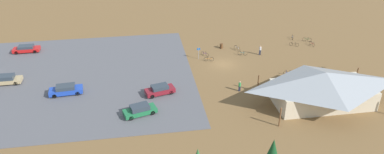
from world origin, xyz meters
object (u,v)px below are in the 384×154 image
car_red_mid_lot (26,49)px  bicycle_teal_yard_center (243,53)px  car_tan_end_stall (6,80)px  bicycle_white_yard_right (293,37)px  bicycle_silver_lone_west (237,48)px  visitor_near_lot (260,50)px  visitor_by_pavilion (240,86)px  bicycle_red_near_sign (312,44)px  bicycle_purple_by_bin (205,54)px  trash_bin (221,46)px  bike_pavilion (324,86)px  lot_sign (199,52)px  car_green_inner_stall (140,110)px  bicycle_blue_yard_left (289,73)px  bicycle_yellow_near_porch (221,46)px  car_maroon_near_entry (160,90)px  car_blue_far_end (66,90)px  bicycle_orange_front_row (209,59)px  bicycle_green_yard_front (307,40)px  bicycle_black_edge_south (294,44)px  bicycle_teal_edge_north (321,69)px

car_red_mid_lot → bicycle_teal_yard_center: bearing=169.1°
car_tan_end_stall → bicycle_white_yard_right: bearing=-168.4°
bicycle_silver_lone_west → bicycle_white_yard_right: size_ratio=0.99×
visitor_near_lot → visitor_by_pavilion: size_ratio=1.05×
car_red_mid_lot → visitor_near_lot: bearing=169.5°
bicycle_red_near_sign → bicycle_purple_by_bin: size_ratio=1.31×
bicycle_white_yard_right → car_tan_end_stall: (51.14, 10.46, 0.39)m
trash_bin → car_red_mid_lot: (35.77, -3.76, 0.24)m
bike_pavilion → visitor_by_pavilion: bike_pavilion is taller
bicycle_red_near_sign → car_red_mid_lot: car_red_mid_lot is taller
lot_sign → car_green_inner_stall: size_ratio=0.46×
bicycle_teal_yard_center → car_tan_end_stall: (39.18, 4.50, 0.35)m
bicycle_teal_yard_center → bicycle_silver_lone_west: (0.41, -2.37, 0.00)m
lot_sign → car_tan_end_stall: bearing=7.7°
bicycle_teal_yard_center → car_red_mid_lot: bearing=-10.9°
trash_bin → bicycle_blue_yard_left: size_ratio=0.52×
trash_bin → bicycle_red_near_sign: (-17.34, 1.51, -0.07)m
bicycle_purple_by_bin → lot_sign: bearing=40.3°
bicycle_teal_yard_center → bicycle_white_yard_right: 13.36m
bicycle_yellow_near_porch → car_maroon_near_entry: 19.91m
bicycle_yellow_near_porch → bicycle_white_yard_right: (-15.03, -2.04, -0.03)m
bicycle_red_near_sign → bicycle_white_yard_right: bearing=-58.4°
car_maroon_near_entry → car_blue_far_end: bearing=-9.0°
bicycle_blue_yard_left → bicycle_orange_front_row: bicycle_orange_front_row is taller
car_blue_far_end → bicycle_red_near_sign: bearing=-165.4°
bicycle_teal_yard_center → bicycle_red_near_sign: bicycle_teal_yard_center is taller
bike_pavilion → visitor_by_pavilion: 11.82m
car_tan_end_stall → car_green_inner_stall: size_ratio=1.00×
bicycle_green_yard_front → car_blue_far_end: car_blue_far_end is taller
bicycle_silver_lone_west → bicycle_black_edge_south: size_ratio=1.12×
trash_bin → bicycle_purple_by_bin: (3.72, 2.85, -0.09)m
bicycle_red_near_sign → visitor_near_lot: 11.41m
lot_sign → bicycle_green_yard_front: lot_sign is taller
bicycle_red_near_sign → car_green_inner_stall: size_ratio=0.36×
car_blue_far_end → bicycle_teal_yard_center: bearing=-162.7°
bicycle_white_yard_right → visitor_by_pavilion: bearing=48.8°
car_blue_far_end → car_red_mid_lot: bearing=-60.8°
bicycle_green_yard_front → bicycle_white_yard_right: (2.27, -1.68, -0.04)m
trash_bin → bicycle_black_edge_south: 13.95m
bicycle_teal_yard_center → car_red_mid_lot: 39.55m
bicycle_purple_by_bin → visitor_near_lot: size_ratio=0.74×
bicycle_green_yard_front → bicycle_black_edge_south: bearing=27.3°
bicycle_orange_front_row → bicycle_teal_edge_north: (-17.51, 6.75, 0.00)m
bicycle_blue_yard_left → bicycle_silver_lone_west: (5.72, -10.79, 0.04)m
car_maroon_near_entry → bicycle_black_edge_south: bearing=-152.5°
visitor_near_lot → bicycle_yellow_near_porch: bearing=-34.1°
car_maroon_near_entry → car_tan_end_stall: bearing=-16.4°
bicycle_silver_lone_west → visitor_near_lot: visitor_near_lot is taller
bicycle_yellow_near_porch → car_red_mid_lot: car_red_mid_lot is taller
bicycle_orange_front_row → visitor_near_lot: (-9.66, -1.18, 0.53)m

